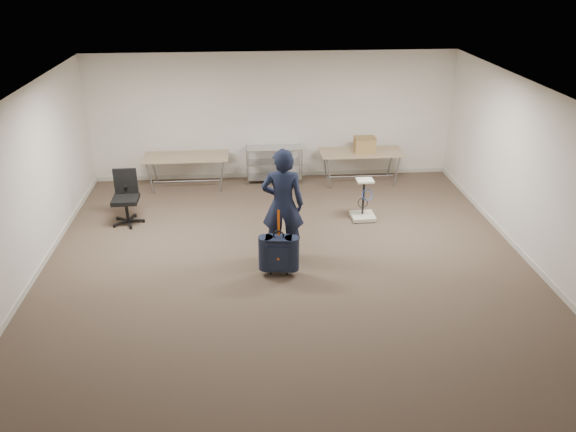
{
  "coord_description": "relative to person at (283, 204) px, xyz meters",
  "views": [
    {
      "loc": [
        -0.62,
        -7.6,
        4.64
      ],
      "look_at": [
        0.0,
        0.3,
        0.94
      ],
      "focal_mm": 35.0,
      "sensor_mm": 36.0,
      "label": 1
    }
  ],
  "objects": [
    {
      "name": "room_shell",
      "position": [
        0.05,
        0.66,
        -0.9
      ],
      "size": [
        8.0,
        9.0,
        9.0
      ],
      "color": "silver",
      "rests_on": "ground"
    },
    {
      "name": "suitcase",
      "position": [
        -0.11,
        -0.61,
        -0.57
      ],
      "size": [
        0.44,
        0.29,
        1.12
      ],
      "color": "#161D31",
      "rests_on": "ground"
    },
    {
      "name": "ground",
      "position": [
        0.05,
        -0.72,
        -0.95
      ],
      "size": [
        9.0,
        9.0,
        0.0
      ],
      "primitive_type": "plane",
      "color": "#45352A",
      "rests_on": "ground"
    },
    {
      "name": "equipment_cart",
      "position": [
        1.64,
        1.35,
        -0.74
      ],
      "size": [
        0.45,
        0.45,
        0.81
      ],
      "color": "beige",
      "rests_on": "ground"
    },
    {
      "name": "cardboard_box",
      "position": [
        2.01,
        3.18,
        -0.06
      ],
      "size": [
        0.45,
        0.34,
        0.33
      ],
      "primitive_type": "cube",
      "rotation": [
        0.0,
        0.0,
        -0.01
      ],
      "color": "#9C7D48",
      "rests_on": "folding_table_right"
    },
    {
      "name": "office_chair",
      "position": [
        -2.85,
        1.56,
        -0.65
      ],
      "size": [
        0.62,
        0.62,
        1.02
      ],
      "color": "black",
      "rests_on": "ground"
    },
    {
      "name": "folding_table_left",
      "position": [
        -1.85,
        3.23,
        -0.28
      ],
      "size": [
        1.8,
        0.75,
        0.73
      ],
      "color": "#A28363",
      "rests_on": "ground"
    },
    {
      "name": "person",
      "position": [
        0.0,
        0.0,
        0.0
      ],
      "size": [
        0.74,
        0.53,
        1.91
      ],
      "primitive_type": "imported",
      "rotation": [
        0.0,
        0.0,
        3.03
      ],
      "color": "black",
      "rests_on": "ground"
    },
    {
      "name": "wire_shelf",
      "position": [
        0.05,
        3.48,
        -0.51
      ],
      "size": [
        1.22,
        0.47,
        0.8
      ],
      "color": "#B8BABE",
      "rests_on": "ground"
    },
    {
      "name": "folding_table_right",
      "position": [
        1.95,
        3.23,
        -0.28
      ],
      "size": [
        1.8,
        0.75,
        0.73
      ],
      "color": "#A28363",
      "rests_on": "ground"
    }
  ]
}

